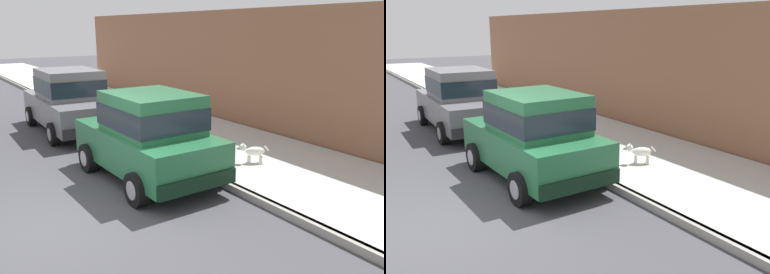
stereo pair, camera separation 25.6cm
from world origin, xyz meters
TOP-DOWN VIEW (x-y plane):
  - ground_plane at (0.00, 0.00)m, footprint 80.00×80.00m
  - curb at (3.20, 0.00)m, footprint 0.16×64.00m
  - sidewalk at (5.00, 0.00)m, footprint 3.60×64.00m
  - car_green_hatchback at (2.15, 0.94)m, footprint 1.99×3.82m
  - car_grey_sedan at (2.23, 6.08)m, footprint 2.16×4.66m
  - dog_white at (4.42, 0.22)m, footprint 0.68×0.44m
  - building_facade at (7.10, 5.19)m, footprint 0.50×20.00m

SIDE VIEW (x-z plane):
  - ground_plane at x=0.00m, z-range 0.00..0.00m
  - curb at x=3.20m, z-range 0.00..0.14m
  - sidewalk at x=5.00m, z-range 0.00..0.14m
  - dog_white at x=4.42m, z-range 0.18..0.67m
  - car_green_hatchback at x=2.15m, z-range 0.04..1.92m
  - car_grey_sedan at x=2.23m, z-range 0.02..1.94m
  - building_facade at x=7.10m, z-range 0.00..3.70m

